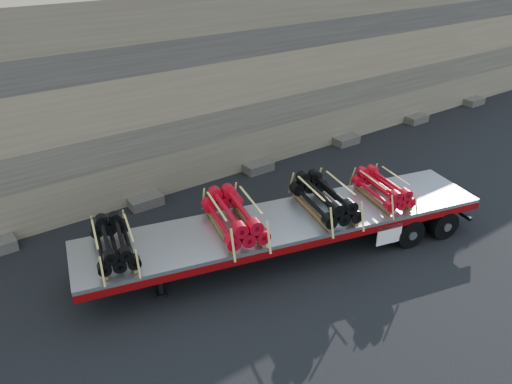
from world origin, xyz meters
The scene contains 7 objects.
ground centered at (0.00, 0.00, 0.00)m, with size 120.00×120.00×0.00m, color black.
rock_wall centered at (0.00, 6.50, 3.50)m, with size 44.00×3.00×7.00m, color #7A6B54.
trailer centered at (-0.72, -0.58, 0.62)m, with size 12.41×2.39×1.24m, color #B1B4B9, non-canonical shape.
bundle_front centered at (-5.58, 0.60, 1.61)m, with size 1.04×2.08×0.74m, color black, non-canonical shape.
bundle_midfront centered at (-2.34, -0.18, 1.67)m, with size 1.22×2.45×0.87m, color red, non-canonical shape.
bundle_midrear centered at (0.47, -0.87, 1.67)m, with size 1.20×2.41×0.85m, color black, non-canonical shape.
bundle_rear centered at (2.50, -1.36, 1.60)m, with size 1.03×2.05×0.73m, color red, non-canonical shape.
Camera 1 is at (-8.84, -10.38, 8.92)m, focal length 35.00 mm.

